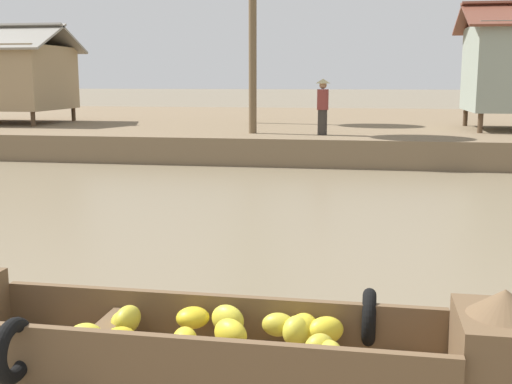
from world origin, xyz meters
name	(u,v)px	position (x,y,z in m)	size (l,w,h in m)	color
ground_plane	(335,228)	(0.00, 10.00, 0.00)	(300.00, 300.00, 0.00)	#7A6B51
riverbank_strip	(356,128)	(0.00, 27.20, 0.40)	(160.00, 20.00, 0.80)	#756047
banana_boat	(206,339)	(-0.79, 4.39, 0.32)	(5.39, 1.70, 0.89)	brown
stilt_house_left	(2,76)	(-13.16, 22.17, 2.56)	(5.18, 4.09, 3.67)	#4C3826
vendor_person	(323,104)	(-0.84, 18.82, 1.72)	(0.44, 0.44, 1.66)	#332D28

